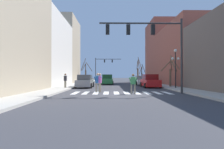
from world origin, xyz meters
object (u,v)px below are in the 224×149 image
(street_lamp_right_corner, at_px, (176,60))
(car_driving_toward_lane, at_px, (107,80))
(traffic_signal_far, at_px, (103,64))
(pedestrian_crossing_street, at_px, (98,81))
(street_tree_left_far, at_px, (142,74))
(street_tree_left_near, at_px, (138,71))
(car_driving_away_lane, at_px, (85,82))
(car_parked_left_mid, at_px, (141,81))
(pedestrian_near_right_corner, at_px, (100,81))
(traffic_signal_near, at_px, (151,38))
(pedestrian_on_left_sidewalk, at_px, (65,79))
(pedestrian_on_right_sidewalk, at_px, (133,82))
(street_tree_right_mid, at_px, (86,73))
(car_parked_right_far, at_px, (150,81))

(street_lamp_right_corner, height_order, car_driving_toward_lane, street_lamp_right_corner)
(traffic_signal_far, bearing_deg, pedestrian_crossing_street, -88.51)
(street_tree_left_far, distance_m, street_tree_left_near, 6.65)
(car_driving_away_lane, bearing_deg, car_parked_left_mid, -51.07)
(street_lamp_right_corner, bearing_deg, pedestrian_near_right_corner, -156.44)
(traffic_signal_far, bearing_deg, street_lamp_right_corner, -72.67)
(traffic_signal_near, xyz_separation_m, pedestrian_on_left_sidewalk, (-8.70, 5.44, -3.66))
(pedestrian_on_right_sidewalk, bearing_deg, street_tree_left_far, 94.80)
(car_parked_left_mid, distance_m, street_tree_right_mid, 14.14)
(street_lamp_right_corner, xyz_separation_m, street_tree_right_mid, (-12.87, 18.89, -1.03))
(street_tree_right_mid, bearing_deg, street_lamp_right_corner, -55.73)
(street_lamp_right_corner, xyz_separation_m, car_parked_right_far, (-2.25, 2.96, -2.48))
(car_driving_away_lane, height_order, car_parked_right_far, car_parked_right_far)
(pedestrian_on_left_sidewalk, bearing_deg, car_driving_away_lane, 151.84)
(car_parked_left_mid, relative_size, pedestrian_near_right_corner, 2.75)
(traffic_signal_near, height_order, pedestrian_on_left_sidewalk, traffic_signal_near)
(car_parked_right_far, distance_m, pedestrian_crossing_street, 9.25)
(pedestrian_near_right_corner, bearing_deg, street_tree_left_near, -4.72)
(traffic_signal_near, distance_m, pedestrian_on_right_sidewalk, 4.11)
(traffic_signal_near, height_order, pedestrian_on_right_sidewalk, traffic_signal_near)
(car_driving_toward_lane, height_order, street_tree_left_near, street_tree_left_near)
(car_driving_away_lane, xyz_separation_m, street_tree_left_far, (10.70, 17.89, 1.20))
(traffic_signal_near, bearing_deg, traffic_signal_far, 98.89)
(traffic_signal_far, relative_size, pedestrian_on_left_sidewalk, 4.55)
(pedestrian_crossing_street, distance_m, street_tree_left_near, 32.35)
(car_parked_left_mid, bearing_deg, pedestrian_on_right_sidewalk, 167.56)
(street_tree_left_near, bearing_deg, pedestrian_crossing_street, -105.73)
(traffic_signal_far, height_order, street_lamp_right_corner, traffic_signal_far)
(car_driving_away_lane, height_order, street_tree_left_near, street_tree_left_near)
(traffic_signal_far, relative_size, street_tree_left_near, 1.15)
(traffic_signal_far, relative_size, pedestrian_near_right_corner, 4.27)
(traffic_signal_near, xyz_separation_m, car_driving_toward_lane, (-4.00, 16.43, -3.96))
(pedestrian_on_left_sidewalk, height_order, pedestrian_near_right_corner, pedestrian_on_left_sidewalk)
(car_driving_away_lane, height_order, pedestrian_crossing_street, pedestrian_crossing_street)
(car_parked_right_far, height_order, pedestrian_on_right_sidewalk, car_parked_right_far)
(car_driving_away_lane, bearing_deg, street_lamp_right_corner, -104.90)
(car_parked_right_far, xyz_separation_m, pedestrian_on_right_sidewalk, (-3.30, -8.21, 0.20))
(car_parked_right_far, bearing_deg, car_driving_toward_lane, 33.82)
(pedestrian_near_right_corner, bearing_deg, pedestrian_on_left_sidewalk, 56.32)
(traffic_signal_near, distance_m, car_driving_toward_lane, 17.37)
(car_driving_toward_lane, xyz_separation_m, car_driving_away_lane, (-2.75, -8.64, -0.04))
(street_tree_left_far, height_order, street_tree_left_near, street_tree_left_near)
(pedestrian_on_left_sidewalk, xyz_separation_m, pedestrian_crossing_street, (4.06, -4.25, -0.07))
(street_tree_left_near, bearing_deg, street_lamp_right_corner, -90.32)
(pedestrian_on_right_sidewalk, relative_size, street_tree_left_far, 0.41)
(car_parked_right_far, bearing_deg, traffic_signal_far, 14.78)
(traffic_signal_far, relative_size, street_lamp_right_corner, 1.68)
(car_driving_toward_lane, distance_m, pedestrian_on_right_sidewalk, 16.91)
(car_parked_left_mid, bearing_deg, traffic_signal_far, 19.22)
(pedestrian_on_right_sidewalk, distance_m, street_tree_left_near, 33.13)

